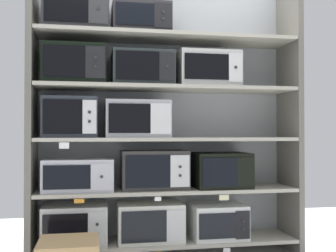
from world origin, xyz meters
name	(u,v)px	position (x,y,z in m)	size (l,w,h in m)	color
back_panel	(163,115)	(0.00, 0.25, 1.25)	(2.43, 0.04, 2.50)	#9EA3A8
upright_left	(32,113)	(-1.14, 0.00, 1.25)	(0.05, 0.45, 2.50)	#68645B
upright_right	(290,115)	(1.14, 0.00, 1.25)	(0.05, 0.45, 2.50)	#68645B
shelf_0	(168,241)	(0.00, 0.00, 0.14)	(2.23, 0.45, 0.03)	#ADA899
microwave_0	(75,224)	(-0.79, 0.00, 0.32)	(0.53, 0.42, 0.33)	#B9B9B8
microwave_1	(150,222)	(-0.16, 0.00, 0.32)	(0.56, 0.38, 0.33)	silver
microwave_2	(217,221)	(0.44, 0.00, 0.31)	(0.47, 0.43, 0.30)	silver
price_tag_2	(227,250)	(0.46, -0.23, 0.10)	(0.06, 0.00, 0.04)	white
shelf_1	(168,190)	(0.00, 0.00, 0.59)	(2.23, 0.45, 0.03)	#ADA899
microwave_3	(78,175)	(-0.77, 0.00, 0.73)	(0.58, 0.40, 0.27)	#B6B5C1
microwave_4	(154,170)	(-0.12, 0.00, 0.77)	(0.57, 0.36, 0.33)	#333130
microwave_5	(220,170)	(0.47, 0.00, 0.75)	(0.48, 0.42, 0.31)	black
price_tag_3	(79,201)	(-0.75, -0.23, 0.55)	(0.08, 0.00, 0.03)	orange
price_tag_4	(158,199)	(-0.13, -0.23, 0.55)	(0.06, 0.00, 0.04)	white
price_tag_5	(224,198)	(0.44, -0.23, 0.54)	(0.09, 0.00, 0.04)	beige
shelf_2	(168,139)	(0.00, 0.00, 1.03)	(2.23, 0.45, 0.03)	#ADA899
microwave_6	(70,118)	(-0.83, 0.00, 1.21)	(0.44, 0.39, 0.34)	#2A2F38
microwave_7	(137,119)	(-0.27, 0.00, 1.20)	(0.54, 0.41, 0.32)	#999BA1
price_tag_6	(64,146)	(-0.87, -0.23, 0.99)	(0.08, 0.00, 0.05)	white
shelf_3	(168,88)	(0.00, 0.00, 1.48)	(2.23, 0.45, 0.03)	#ADA899
microwave_8	(75,66)	(-0.80, 0.00, 1.65)	(0.51, 0.43, 0.32)	black
microwave_9	(142,69)	(-0.23, 0.00, 1.64)	(0.52, 0.41, 0.29)	#272F2F
microwave_10	(207,70)	(0.35, 0.00, 1.65)	(0.54, 0.40, 0.31)	#BABDB8
shelf_4	(168,38)	(0.00, 0.00, 1.92)	(2.23, 0.45, 0.03)	#ADA899
microwave_11	(76,14)	(-0.79, 0.00, 2.09)	(0.53, 0.40, 0.31)	#2C2D2E
microwave_12	(141,20)	(-0.24, 0.00, 2.07)	(0.50, 0.36, 0.26)	#2A282B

